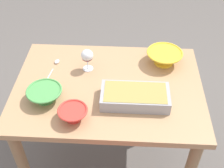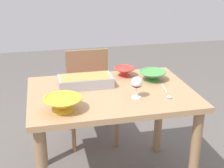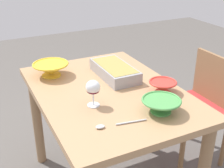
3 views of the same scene
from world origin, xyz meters
TOP-DOWN VIEW (x-y plane):
  - ground_plane at (0.00, 0.00)m, footprint 8.00×8.00m
  - dining_table at (0.00, 0.00)m, footprint 1.14×0.81m
  - wine_glass at (-0.14, 0.15)m, footprint 0.08×0.08m
  - casserole_dish at (0.16, -0.13)m, footprint 0.38×0.19m
  - mixing_bowl at (-0.17, -0.27)m, footprint 0.16×0.16m
  - small_bowl at (0.35, 0.24)m, footprint 0.23×0.23m
  - serving_bowl at (-0.35, -0.13)m, footprint 0.20×0.20m
  - serving_spoon at (-0.36, 0.15)m, footprint 0.06×0.25m

SIDE VIEW (x-z plane):
  - ground_plane at x=0.00m, z-range 0.00..0.00m
  - dining_table at x=0.00m, z-range 0.26..1.03m
  - serving_spoon at x=-0.36m, z-range 0.77..0.78m
  - mixing_bowl at x=-0.17m, z-range 0.77..0.85m
  - serving_bowl at x=-0.35m, z-range 0.77..0.85m
  - casserole_dish at x=0.16m, z-range 0.77..0.85m
  - small_bowl at x=0.35m, z-range 0.77..0.86m
  - wine_glass at x=-0.14m, z-range 0.80..0.94m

